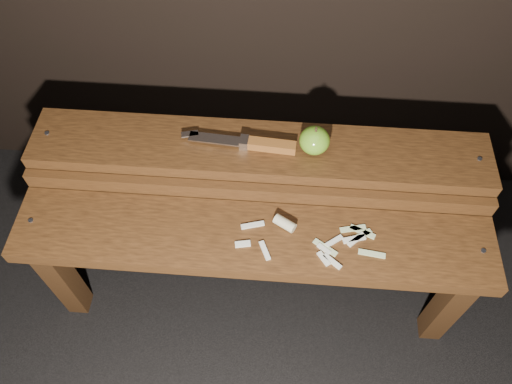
# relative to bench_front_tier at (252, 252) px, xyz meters

# --- Properties ---
(ground) EXTENTS (60.00, 60.00, 0.00)m
(ground) POSITION_rel_bench_front_tier_xyz_m (0.00, 0.06, -0.35)
(ground) COLOR black
(bench_front_tier) EXTENTS (1.20, 0.20, 0.42)m
(bench_front_tier) POSITION_rel_bench_front_tier_xyz_m (0.00, 0.00, 0.00)
(bench_front_tier) COLOR #331D0C
(bench_front_tier) RESTS_ON ground
(bench_rear_tier) EXTENTS (1.20, 0.21, 0.50)m
(bench_rear_tier) POSITION_rel_bench_front_tier_xyz_m (0.00, 0.23, 0.06)
(bench_rear_tier) COLOR #331D0C
(bench_rear_tier) RESTS_ON ground
(apple) EXTENTS (0.08, 0.08, 0.08)m
(apple) POSITION_rel_bench_front_tier_xyz_m (0.14, 0.23, 0.18)
(apple) COLOR #64981F
(apple) RESTS_ON bench_rear_tier
(knife) EXTENTS (0.30, 0.06, 0.03)m
(knife) POSITION_rel_bench_front_tier_xyz_m (-0.01, 0.23, 0.16)
(knife) COLOR brown
(knife) RESTS_ON bench_rear_tier
(apple_scraps) EXTENTS (0.37, 0.14, 0.03)m
(apple_scraps) POSITION_rel_bench_front_tier_xyz_m (0.14, 0.02, 0.07)
(apple_scraps) COLOR beige
(apple_scraps) RESTS_ON bench_front_tier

